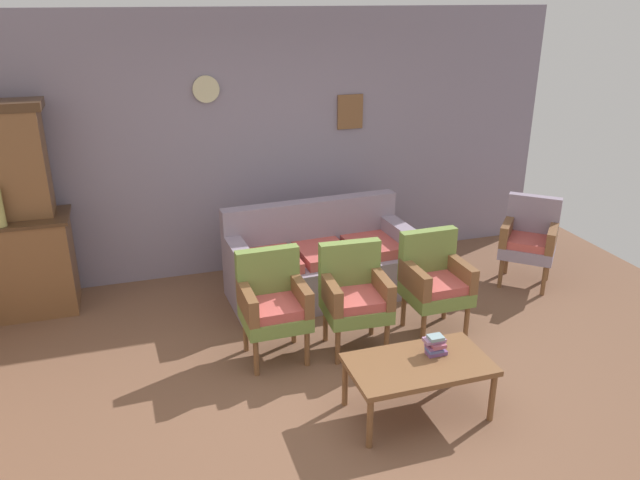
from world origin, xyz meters
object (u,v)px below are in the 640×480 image
object	(u,v)px
floral_couch	(320,264)
book_stack_on_table	(435,345)
side_cabinet	(10,267)
armchair_row_middle	(354,293)
armchair_by_doorway	(273,301)
wingback_chair_by_fireplace	(529,237)
coffee_table	(419,368)
armchair_near_couch_end	(434,279)

from	to	relation	value
floral_couch	book_stack_on_table	world-z (taller)	floral_couch
side_cabinet	armchair_row_middle	xyz separation A→B (m)	(2.82, -1.53, 0.03)
side_cabinet	book_stack_on_table	xyz separation A→B (m)	(3.08, -2.46, 0.03)
side_cabinet	floral_couch	size ratio (longest dim) A/B	0.62
armchair_by_doorway	wingback_chair_by_fireplace	xyz separation A→B (m)	(2.82, 0.58, 0.00)
armchair_row_middle	coffee_table	world-z (taller)	armchair_row_middle
side_cabinet	coffee_table	size ratio (longest dim) A/B	1.16
wingback_chair_by_fireplace	coffee_table	world-z (taller)	wingback_chair_by_fireplace
floral_couch	armchair_near_couch_end	world-z (taller)	same
armchair_row_middle	armchair_near_couch_end	distance (m)	0.76
armchair_by_doorway	side_cabinet	bearing A→B (deg)	145.44
side_cabinet	wingback_chair_by_fireplace	size ratio (longest dim) A/B	1.28
armchair_by_doorway	book_stack_on_table	bearing A→B (deg)	-46.38
side_cabinet	wingback_chair_by_fireplace	xyz separation A→B (m)	(4.96, -0.90, 0.03)
armchair_row_middle	floral_couch	bearing A→B (deg)	88.23
armchair_by_doorway	armchair_near_couch_end	xyz separation A→B (m)	(1.44, -0.01, 0.00)
armchair_by_doorway	armchair_near_couch_end	size ratio (longest dim) A/B	1.00
side_cabinet	floral_couch	bearing A→B (deg)	-10.01
side_cabinet	armchair_row_middle	size ratio (longest dim) A/B	1.28
armchair_by_doorway	coffee_table	size ratio (longest dim) A/B	0.90
coffee_table	armchair_near_couch_end	bearing A→B (deg)	57.88
armchair_by_doorway	coffee_table	distance (m)	1.32
armchair_by_doorway	coffee_table	bearing A→B (deg)	-53.22
floral_couch	armchair_row_middle	world-z (taller)	same
armchair_near_couch_end	book_stack_on_table	distance (m)	1.10
floral_couch	armchair_row_middle	size ratio (longest dim) A/B	2.06
armchair_by_doorway	book_stack_on_table	size ratio (longest dim) A/B	5.61
side_cabinet	wingback_chair_by_fireplace	distance (m)	5.04
side_cabinet	armchair_by_doorway	world-z (taller)	side_cabinet
coffee_table	book_stack_on_table	xyz separation A→B (m)	(0.15, 0.07, 0.12)
side_cabinet	armchair_near_couch_end	size ratio (longest dim) A/B	1.28
armchair_near_couch_end	armchair_row_middle	bearing A→B (deg)	-176.48
armchair_near_couch_end	book_stack_on_table	bearing A→B (deg)	-117.08
wingback_chair_by_fireplace	armchair_by_doorway	bearing A→B (deg)	-168.47
armchair_near_couch_end	coffee_table	bearing A→B (deg)	-122.12
book_stack_on_table	armchair_row_middle	bearing A→B (deg)	105.85
floral_couch	coffee_table	xyz separation A→B (m)	(0.08, -2.02, 0.05)
side_cabinet	book_stack_on_table	size ratio (longest dim) A/B	7.19
armchair_near_couch_end	wingback_chair_by_fireplace	xyz separation A→B (m)	(1.38, 0.59, 0.00)
armchair_by_doorway	book_stack_on_table	xyz separation A→B (m)	(0.94, -0.99, -0.01)
coffee_table	armchair_row_middle	bearing A→B (deg)	96.27
armchair_near_couch_end	wingback_chair_by_fireplace	world-z (taller)	same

